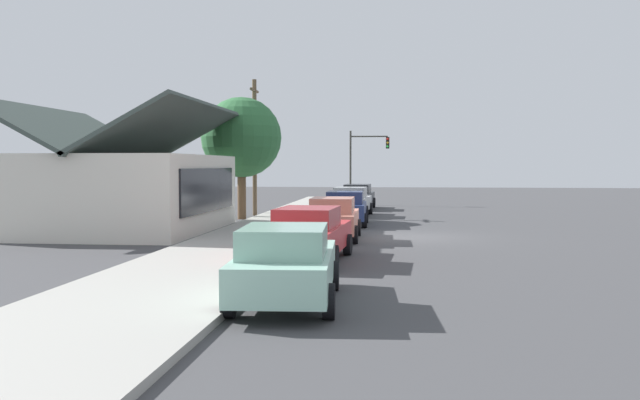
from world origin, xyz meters
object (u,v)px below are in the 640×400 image
traffic_light_main (366,155)px  fire_hydrant_red (312,216)px  car_charcoal (358,196)px  car_silver (351,201)px  utility_pole_wooden (255,145)px  car_seafoam (286,264)px  shade_tree (241,138)px  car_coral (333,218)px  car_navy (346,208)px  car_cherry (310,234)px

traffic_light_main → fire_hydrant_red: bearing=174.6°
car_charcoal → car_silver: bearing=-178.5°
traffic_light_main → utility_pole_wooden: (-10.77, 5.66, 0.44)m
car_seafoam → car_silver: 23.82m
traffic_light_main → shade_tree: bearing=156.5°
car_coral → car_navy: same height
car_coral → fire_hydrant_red: car_coral is taller
car_seafoam → traffic_light_main: 34.55m
car_seafoam → traffic_light_main: (34.44, -0.08, 2.68)m
car_navy → shade_tree: (3.08, 5.60, 3.38)m
car_cherry → car_silver: 17.83m
car_charcoal → shade_tree: (-8.64, 5.55, 3.38)m
car_cherry → car_silver: same height
car_navy → car_silver: same height
car_seafoam → utility_pole_wooden: 24.52m
shade_tree → traffic_light_main: 14.59m
shade_tree → utility_pole_wooden: 2.61m
car_silver → car_charcoal: (5.90, -0.06, 0.00)m
car_silver → shade_tree: (-2.74, 5.49, 3.38)m
car_seafoam → car_silver: (23.82, 0.23, -0.00)m
car_coral → car_charcoal: 17.86m
car_cherry → car_navy: size_ratio=1.12×
car_navy → shade_tree: size_ratio=0.69×
car_cherry → fire_hydrant_red: 11.05m
utility_pole_wooden → shade_tree: bearing=176.9°
shade_tree → car_coral: bearing=-148.7°
car_navy → traffic_light_main: bearing=-1.8°
car_navy → fire_hydrant_red: size_ratio=6.12×
car_coral → car_cherry: bearing=177.8°
car_seafoam → car_coral: 11.86m
traffic_light_main → car_navy: bearing=179.3°
car_seafoam → traffic_light_main: traffic_light_main is taller
car_silver → traffic_light_main: (10.63, -0.31, 2.68)m
car_cherry → shade_tree: bearing=23.2°
traffic_light_main → utility_pole_wooden: size_ratio=0.69×
car_cherry → car_charcoal: 23.73m
car_silver → utility_pole_wooden: utility_pole_wooden is taller
fire_hydrant_red → car_silver: bearing=-11.1°
fire_hydrant_red → car_coral: bearing=-164.1°
car_cherry → utility_pole_wooden: (17.68, 5.31, 3.11)m
car_seafoam → car_cherry: size_ratio=0.98×
car_cherry → car_coral: same height
car_navy → car_charcoal: bearing=-0.8°
car_cherry → fire_hydrant_red: size_ratio=6.86×
car_seafoam → fire_hydrant_red: 17.04m
car_navy → fire_hydrant_red: bearing=124.1°
shade_tree → traffic_light_main: shade_tree is taller
car_seafoam → car_coral: size_ratio=1.06×
car_silver → utility_pole_wooden: size_ratio=0.60×
traffic_light_main → car_charcoal: bearing=176.9°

